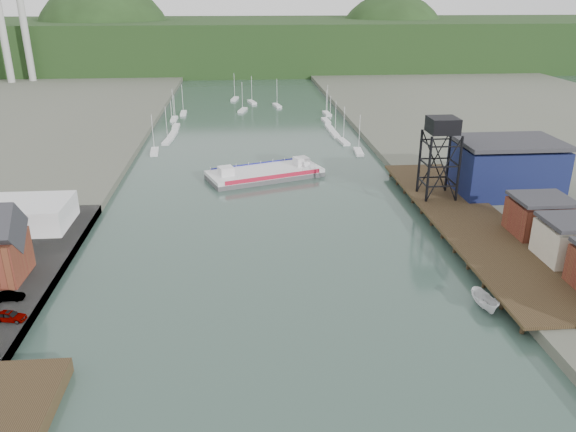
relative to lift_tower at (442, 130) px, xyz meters
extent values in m
plane|color=#294037|center=(-35.00, -58.00, -15.65)|extent=(600.00, 600.00, 0.00)
cube|color=black|center=(2.00, -13.00, -13.75)|extent=(14.00, 70.00, 0.50)
cylinder|color=black|center=(-4.00, -13.00, -14.85)|extent=(0.60, 0.60, 2.20)
cylinder|color=black|center=(8.00, -13.00, -14.85)|extent=(0.60, 0.60, 2.20)
cube|color=silver|center=(-79.00, -8.00, -11.80)|extent=(18.00, 12.00, 4.50)
cylinder|color=black|center=(-3.00, -3.00, -7.00)|extent=(0.50, 0.50, 13.00)
cylinder|color=black|center=(3.00, -3.00, -7.00)|extent=(0.50, 0.50, 13.00)
cylinder|color=black|center=(-3.00, 3.00, -7.00)|extent=(0.50, 0.50, 13.00)
cylinder|color=black|center=(3.00, 3.00, -7.00)|extent=(0.50, 0.50, 13.00)
cube|color=black|center=(0.00, 0.00, 1.00)|extent=(5.50, 5.50, 3.00)
cube|color=black|center=(15.00, 2.00, -9.05)|extent=(20.00, 14.00, 10.00)
cube|color=#2D2D33|center=(15.00, 2.00, -3.15)|extent=(20.50, 14.50, 0.80)
cube|color=beige|center=(11.00, -30.00, -11.05)|extent=(9.00, 8.00, 6.00)
cube|color=maroon|center=(11.00, -20.00, -11.05)|extent=(9.00, 8.00, 6.00)
cube|color=silver|center=(-62.54, 45.89, -15.30)|extent=(2.67, 7.65, 0.90)
cube|color=silver|center=(-60.28, 57.30, -15.30)|extent=(2.81, 7.67, 0.90)
cube|color=silver|center=(-59.71, 66.17, -15.30)|extent=(2.35, 7.59, 0.90)
cube|color=silver|center=(-59.81, 76.09, -15.30)|extent=(2.01, 7.50, 0.90)
cube|color=silver|center=(-61.64, 88.33, -15.30)|extent=(2.00, 7.50, 0.90)
cube|color=silver|center=(-59.32, 98.17, -15.30)|extent=(2.16, 7.54, 0.90)
cube|color=silver|center=(-7.44, 41.03, -15.30)|extent=(2.53, 7.62, 0.90)
cube|color=silver|center=(-9.54, 52.51, -15.30)|extent=(2.76, 7.67, 0.90)
cube|color=silver|center=(-10.54, 61.29, -15.30)|extent=(2.22, 7.56, 0.90)
cube|color=silver|center=(-10.73, 70.28, -15.30)|extent=(2.18, 7.54, 0.90)
cube|color=silver|center=(-10.33, 81.38, -15.30)|extent=(2.46, 7.61, 0.90)
cube|color=silver|center=(-8.22, 92.99, -15.30)|extent=(2.48, 7.61, 0.90)
cube|color=silver|center=(-38.16, 102.00, -15.30)|extent=(3.78, 7.76, 0.90)
cube|color=silver|center=(-24.96, 110.00, -15.30)|extent=(3.31, 7.74, 0.90)
cube|color=silver|center=(-34.34, 118.00, -15.30)|extent=(3.76, 7.76, 0.90)
cube|color=silver|center=(-41.11, 126.00, -15.30)|extent=(3.40, 7.74, 0.90)
cylinder|color=#ACACA7|center=(-145.00, 172.00, 14.35)|extent=(3.20, 3.20, 60.00)
cylinder|color=#ACACA7|center=(-137.00, 177.00, 14.35)|extent=(3.20, 3.20, 60.00)
cube|color=black|center=(-35.00, 242.00, -3.65)|extent=(500.00, 120.00, 28.00)
sphere|color=black|center=(-115.00, 242.00, -7.65)|extent=(80.00, 80.00, 80.00)
sphere|color=black|center=(55.00, 252.00, -9.65)|extent=(70.00, 70.00, 70.00)
cube|color=#4D4E50|center=(-33.72, 21.70, -15.12)|extent=(28.40, 18.84, 1.06)
cube|color=silver|center=(-33.72, 21.70, -14.17)|extent=(28.40, 18.84, 0.84)
cube|color=red|center=(-31.92, 16.69, -13.96)|extent=(21.91, 7.99, 0.95)
cube|color=navy|center=(-35.52, 26.72, -13.96)|extent=(21.91, 7.99, 0.95)
cube|color=silver|center=(-42.66, 18.50, -12.90)|extent=(4.05, 4.05, 2.11)
cube|color=silver|center=(-24.78, 24.91, -12.90)|extent=(4.05, 4.05, 2.11)
imported|color=silver|center=(-6.43, -39.88, -14.51)|extent=(2.89, 6.12, 2.28)
imported|color=#999999|center=(-69.00, -40.06, -13.35)|extent=(4.36, 2.44, 1.40)
imported|color=#999999|center=(-70.95, -34.78, -13.43)|extent=(3.79, 1.39, 1.24)
camera|label=1|loc=(-38.96, -104.27, 24.78)|focal=35.00mm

